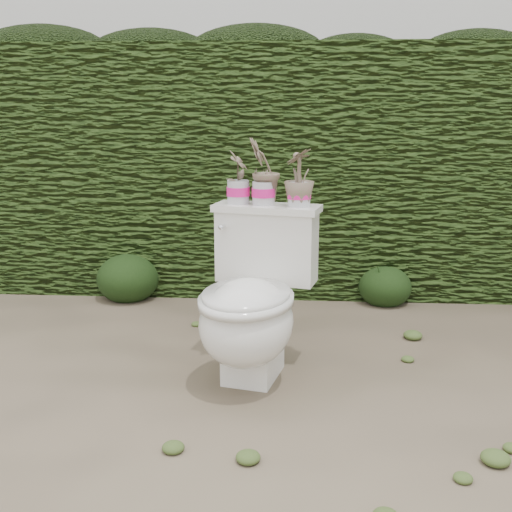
# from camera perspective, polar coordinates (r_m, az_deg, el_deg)

# --- Properties ---
(ground) EXTENTS (60.00, 60.00, 0.00)m
(ground) POSITION_cam_1_polar(r_m,az_deg,el_deg) (3.13, -1.32, -9.97)
(ground) COLOR #7E6F57
(ground) RESTS_ON ground
(hedge) EXTENTS (8.00, 1.00, 1.60)m
(hedge) POSITION_cam_1_polar(r_m,az_deg,el_deg) (4.49, 0.51, 7.86)
(hedge) COLOR #38531B
(hedge) RESTS_ON ground
(house_wall) EXTENTS (8.00, 3.50, 4.00)m
(house_wall) POSITION_cam_1_polar(r_m,az_deg,el_deg) (8.89, 6.41, 18.40)
(house_wall) COLOR silver
(house_wall) RESTS_ON ground
(toilet) EXTENTS (0.60, 0.76, 0.78)m
(toilet) POSITION_cam_1_polar(r_m,az_deg,el_deg) (2.90, -0.37, -4.38)
(toilet) COLOR white
(toilet) RESTS_ON ground
(potted_plant_left) EXTENTS (0.11, 0.14, 0.24)m
(potted_plant_left) POSITION_cam_1_polar(r_m,az_deg,el_deg) (3.05, -1.60, 6.88)
(potted_plant_left) COLOR #28812D
(potted_plant_left) RESTS_ON toilet
(potted_plant_center) EXTENTS (0.21, 0.21, 0.30)m
(potted_plant_center) POSITION_cam_1_polar(r_m,az_deg,el_deg) (3.01, 0.67, 7.40)
(potted_plant_center) COLOR #28812D
(potted_plant_center) RESTS_ON toilet
(potted_plant_right) EXTENTS (0.19, 0.19, 0.25)m
(potted_plant_right) POSITION_cam_1_polar(r_m,az_deg,el_deg) (2.97, 3.88, 6.83)
(potted_plant_right) COLOR #28812D
(potted_plant_right) RESTS_ON toilet
(liriope_clump_1) EXTENTS (0.40, 0.40, 0.32)m
(liriope_clump_1) POSITION_cam_1_polar(r_m,az_deg,el_deg) (4.23, -11.33, -1.59)
(liriope_clump_1) COLOR #203713
(liriope_clump_1) RESTS_ON ground
(liriope_clump_2) EXTENTS (0.33, 0.33, 0.27)m
(liriope_clump_2) POSITION_cam_1_polar(r_m,az_deg,el_deg) (4.14, 11.40, -2.31)
(liriope_clump_2) COLOR #203713
(liriope_clump_2) RESTS_ON ground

